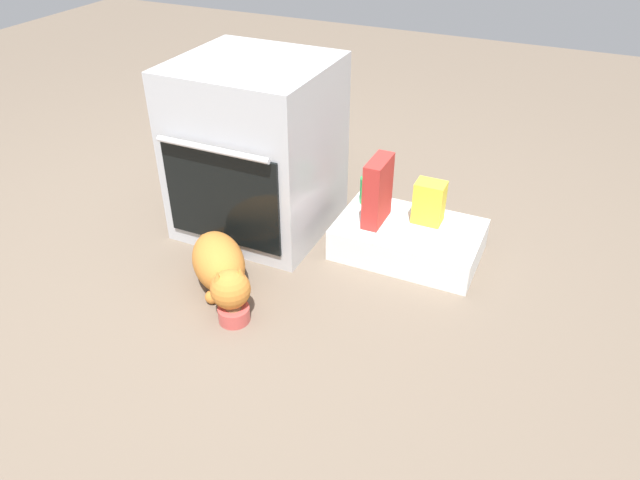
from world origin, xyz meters
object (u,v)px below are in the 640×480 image
oven (257,148)px  cat (221,267)px  pantry_cabinet (408,239)px  cereal_box (378,191)px  snack_bag (429,202)px  soda_can (368,190)px  food_bowl (234,313)px

oven → cat: (0.11, -0.50, -0.26)m
pantry_cabinet → cat: (-0.57, -0.54, 0.04)m
oven → cereal_box: bearing=2.2°
oven → pantry_cabinet: 0.75m
pantry_cabinet → snack_bag: snack_bag is taller
oven → snack_bag: (0.74, 0.11, -0.14)m
snack_bag → cereal_box: bearing=-156.7°
soda_can → cereal_box: bearing=-55.0°
oven → pantry_cabinet: oven is taller
pantry_cabinet → food_bowl: size_ratio=5.10×
oven → food_bowl: size_ratio=6.42×
food_bowl → soda_can: 0.82m
pantry_cabinet → cat: size_ratio=1.13×
soda_can → cereal_box: size_ratio=0.43×
oven → soda_can: (0.46, 0.15, -0.17)m
cat → soda_can: (0.35, 0.65, 0.08)m
oven → cat: 0.57m
cat → snack_bag: bearing=88.7°
food_bowl → oven: bearing=111.0°
cat → cereal_box: size_ratio=1.86×
food_bowl → cereal_box: (0.30, 0.65, 0.24)m
cat → soda_can: bearing=106.6°
cereal_box → soda_can: bearing=125.0°
snack_bag → soda_can: snack_bag is taller
pantry_cabinet → cereal_box: size_ratio=2.10×
cat → snack_bag: (0.63, 0.60, 0.11)m
food_bowl → snack_bag: size_ratio=0.64×
snack_bag → cereal_box: size_ratio=0.64×
oven → food_bowl: bearing=-69.0°
snack_bag → soda_can: 0.29m
oven → cereal_box: (0.54, 0.02, -0.09)m
snack_bag → cereal_box: (-0.20, -0.08, 0.05)m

